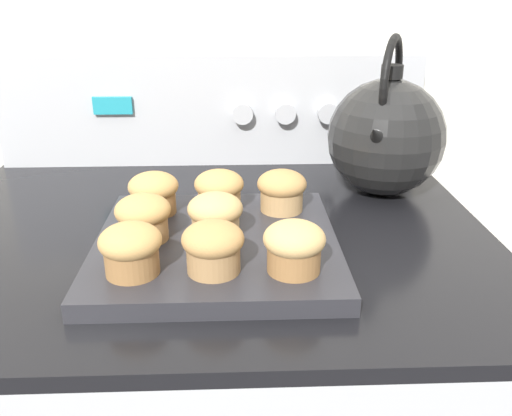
% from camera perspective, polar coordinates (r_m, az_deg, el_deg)
% --- Properties ---
extents(wall_back, '(8.00, 0.05, 2.40)m').
position_cam_1_polar(wall_back, '(1.04, -4.95, 20.34)').
color(wall_back, silver).
rests_on(wall_back, ground_plane).
extents(control_panel, '(0.76, 0.07, 0.20)m').
position_cam_1_polar(control_panel, '(1.01, -4.65, 10.28)').
color(control_panel, '#B7BABF').
rests_on(control_panel, stove_range).
extents(muffin_pan, '(0.29, 0.29, 0.02)m').
position_cam_1_polar(muffin_pan, '(0.67, -4.13, -3.93)').
color(muffin_pan, '#28282D').
rests_on(muffin_pan, stove_range).
extents(muffin_r0_c0, '(0.07, 0.07, 0.06)m').
position_cam_1_polar(muffin_r0_c0, '(0.59, -13.04, -4.15)').
color(muffin_r0_c0, olive).
rests_on(muffin_r0_c0, muffin_pan).
extents(muffin_r0_c1, '(0.07, 0.07, 0.06)m').
position_cam_1_polar(muffin_r0_c1, '(0.58, -4.54, -4.04)').
color(muffin_r0_c1, '#A37A4C').
rests_on(muffin_r0_c1, muffin_pan).
extents(muffin_r0_c2, '(0.07, 0.07, 0.06)m').
position_cam_1_polar(muffin_r0_c2, '(0.58, 4.04, -4.01)').
color(muffin_r0_c2, olive).
rests_on(muffin_r0_c2, muffin_pan).
extents(muffin_r1_c0, '(0.07, 0.07, 0.06)m').
position_cam_1_polar(muffin_r1_c0, '(0.66, -11.79, -0.90)').
color(muffin_r1_c0, '#A37A4C').
rests_on(muffin_r1_c0, muffin_pan).
extents(muffin_r1_c1, '(0.07, 0.07, 0.06)m').
position_cam_1_polar(muffin_r1_c1, '(0.66, -4.30, -0.75)').
color(muffin_r1_c1, tan).
rests_on(muffin_r1_c1, muffin_pan).
extents(muffin_r2_c0, '(0.07, 0.07, 0.06)m').
position_cam_1_polar(muffin_r2_c0, '(0.74, -10.72, 1.66)').
color(muffin_r2_c0, olive).
rests_on(muffin_r2_c0, muffin_pan).
extents(muffin_r2_c1, '(0.07, 0.07, 0.06)m').
position_cam_1_polar(muffin_r2_c1, '(0.74, -3.90, 1.93)').
color(muffin_r2_c1, tan).
rests_on(muffin_r2_c1, muffin_pan).
extents(muffin_r2_c2, '(0.07, 0.07, 0.06)m').
position_cam_1_polar(muffin_r2_c2, '(0.74, 2.73, 1.93)').
color(muffin_r2_c2, tan).
rests_on(muffin_r2_c2, muffin_pan).
extents(tea_kettle, '(0.18, 0.21, 0.24)m').
position_cam_1_polar(tea_kettle, '(0.86, 13.51, 7.44)').
color(tea_kettle, black).
rests_on(tea_kettle, stove_range).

